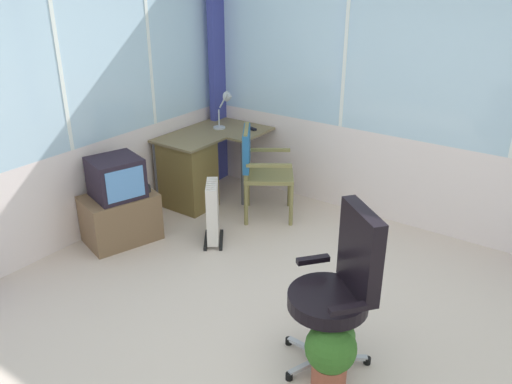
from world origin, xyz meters
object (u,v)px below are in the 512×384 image
at_px(desk, 190,170).
at_px(tv_remote, 251,128).
at_px(office_chair, 342,281).
at_px(space_heater, 213,212).
at_px(desk_lamp, 227,104).
at_px(potted_plant, 332,351).
at_px(wooden_armchair, 256,162).
at_px(tv_on_stand, 119,205).

xyz_separation_m(desk, tv_remote, (0.64, -0.33, 0.35)).
xyz_separation_m(office_chair, space_heater, (0.77, 1.67, -0.31)).
relative_size(desk_lamp, potted_plant, 0.92).
distance_m(wooden_armchair, space_heater, 0.72).
bearing_deg(office_chair, potted_plant, -162.84).
height_order(desk_lamp, wooden_armchair, desk_lamp).
xyz_separation_m(desk, potted_plant, (-1.45, -2.44, -0.14)).
bearing_deg(office_chair, desk_lamp, 52.09).
distance_m(tv_remote, office_chair, 2.78).
height_order(desk, wooden_armchair, wooden_armchair).
height_order(wooden_armchair, tv_on_stand, wooden_armchair).
xyz_separation_m(tv_remote, space_heater, (-1.11, -0.37, -0.45)).
relative_size(office_chair, tv_on_stand, 1.33).
bearing_deg(tv_remote, desk, 168.07).
distance_m(desk, tv_remote, 0.80).
bearing_deg(wooden_armchair, space_heater, 178.74).
bearing_deg(space_heater, tv_on_stand, 124.49).
xyz_separation_m(desk_lamp, office_chair, (-1.78, -2.29, -0.39)).
relative_size(tv_on_stand, space_heater, 1.38).
xyz_separation_m(desk_lamp, tv_remote, (0.10, -0.25, -0.25)).
xyz_separation_m(wooden_armchair, tv_on_stand, (-1.14, 0.72, -0.22)).
bearing_deg(office_chair, tv_remote, 47.42).
bearing_deg(desk_lamp, office_chair, -127.91).
bearing_deg(potted_plant, wooden_armchair, 46.35).
height_order(space_heater, potted_plant, space_heater).
height_order(desk, tv_on_stand, tv_on_stand).
distance_m(desk_lamp, wooden_armchair, 0.83).
xyz_separation_m(desk, space_heater, (-0.47, -0.70, -0.09)).
distance_m(desk, tv_on_stand, 0.95).
relative_size(tv_remote, wooden_armchair, 0.16).
xyz_separation_m(wooden_armchair, potted_plant, (-1.64, -1.72, -0.33)).
bearing_deg(office_chair, wooden_armchair, 49.14).
bearing_deg(tv_remote, space_heater, -146.12).
relative_size(tv_on_stand, potted_plant, 1.85).
relative_size(desk, office_chair, 1.05).
height_order(desk, potted_plant, desk).
relative_size(desk_lamp, space_heater, 0.69).
distance_m(tv_on_stand, space_heater, 0.85).
xyz_separation_m(tv_remote, potted_plant, (-2.09, -2.11, -0.49)).
distance_m(office_chair, potted_plant, 0.42).
xyz_separation_m(desk_lamp, wooden_armchair, (-0.35, -0.63, -0.41)).
bearing_deg(desk, wooden_armchair, -74.93).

